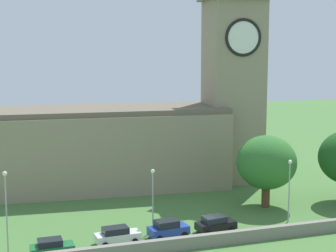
# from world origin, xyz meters

# --- Properties ---
(ground_plane) EXTENTS (200.00, 200.00, 0.00)m
(ground_plane) POSITION_xyz_m (0.00, 15.00, 0.00)
(ground_plane) COLOR #477538
(church) EXTENTS (40.40, 14.18, 30.07)m
(church) POSITION_xyz_m (-0.96, 21.37, 8.35)
(church) COLOR gray
(church) RESTS_ON ground
(quay_barrier) EXTENTS (49.21, 0.70, 1.27)m
(quay_barrier) POSITION_xyz_m (0.00, -3.45, 0.63)
(quay_barrier) COLOR gray
(quay_barrier) RESTS_ON ground
(car_green) EXTENTS (4.02, 2.12, 1.65)m
(car_green) POSITION_xyz_m (-15.94, -1.10, 0.83)
(car_green) COLOR #1E6B38
(car_green) RESTS_ON ground
(car_white) EXTENTS (4.54, 2.26, 1.70)m
(car_white) POSITION_xyz_m (-9.42, 0.12, 0.86)
(car_white) COLOR silver
(car_white) RESTS_ON ground
(car_blue) EXTENTS (4.26, 2.59, 1.87)m
(car_blue) POSITION_xyz_m (-4.11, 0.14, 0.94)
(car_blue) COLOR #233D9E
(car_blue) RESTS_ON ground
(car_black) EXTENTS (4.36, 2.56, 1.73)m
(car_black) POSITION_xyz_m (1.17, 0.21, 0.87)
(car_black) COLOR black
(car_black) RESTS_ON ground
(streetlamp_west_end) EXTENTS (0.44, 0.44, 7.89)m
(streetlamp_west_end) POSITION_xyz_m (-19.79, 1.13, 5.18)
(streetlamp_west_end) COLOR #9EA0A5
(streetlamp_west_end) RESTS_ON ground
(streetlamp_west_mid) EXTENTS (0.44, 0.44, 6.72)m
(streetlamp_west_mid) POSITION_xyz_m (-5.02, 2.45, 4.52)
(streetlamp_west_mid) COLOR #9EA0A5
(streetlamp_west_mid) RESTS_ON ground
(streetlamp_central) EXTENTS (0.44, 0.44, 6.99)m
(streetlamp_central) POSITION_xyz_m (10.27, 0.88, 4.67)
(streetlamp_central) COLOR #9EA0A5
(streetlamp_central) RESTS_ON ground
(tree_churchyard) EXTENTS (7.23, 7.23, 8.77)m
(tree_churchyard) POSITION_xyz_m (10.52, 6.66, 5.48)
(tree_churchyard) COLOR brown
(tree_churchyard) RESTS_ON ground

